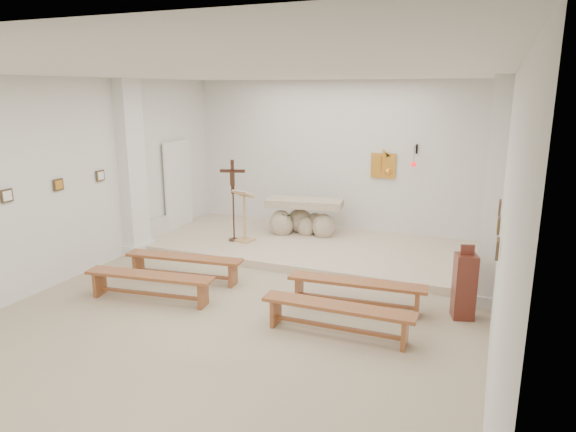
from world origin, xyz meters
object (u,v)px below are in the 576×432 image
at_px(donation_pedestal, 464,286).
at_px(bench_right_second, 338,313).
at_px(bench_left_second, 149,281).
at_px(bench_left_front, 184,262).
at_px(bench_right_front, 356,288).
at_px(altar, 303,219).
at_px(crucifix_stand, 233,195).
at_px(lectern, 244,216).

relative_size(donation_pedestal, bench_right_second, 0.53).
bearing_deg(bench_left_second, bench_left_front, 82.30).
distance_m(bench_left_second, bench_right_second, 3.12).
relative_size(donation_pedestal, bench_right_front, 0.53).
xyz_separation_m(altar, bench_right_front, (2.06, -3.13, -0.15)).
bearing_deg(bench_left_front, donation_pedestal, -3.57).
relative_size(crucifix_stand, bench_left_second, 0.80).
bearing_deg(donation_pedestal, bench_left_second, 178.76).
height_order(bench_left_front, bench_left_second, same).
bearing_deg(donation_pedestal, crucifix_stand, 143.12).
height_order(altar, bench_right_second, altar).
bearing_deg(crucifix_stand, bench_right_front, -49.86).
xyz_separation_m(donation_pedestal, bench_right_front, (-1.54, -0.28, -0.16)).
height_order(crucifix_stand, bench_left_second, crucifix_stand).
bearing_deg(bench_right_second, lectern, 133.47).
relative_size(bench_left_front, bench_right_front, 1.00).
height_order(donation_pedestal, bench_right_front, donation_pedestal).
height_order(lectern, crucifix_stand, crucifix_stand).
relative_size(bench_right_front, bench_right_second, 1.01).
distance_m(donation_pedestal, bench_right_second, 2.00).
bearing_deg(altar, bench_right_front, -65.71).
bearing_deg(lectern, crucifix_stand, -161.47).
distance_m(lectern, bench_left_second, 3.11).
relative_size(crucifix_stand, bench_right_second, 0.81).
xyz_separation_m(crucifix_stand, donation_pedestal, (4.78, -1.79, -0.65)).
bearing_deg(altar, crucifix_stand, -147.15).
distance_m(bench_left_front, bench_right_second, 3.27).
bearing_deg(bench_left_front, bench_right_front, -6.99).
distance_m(lectern, bench_right_front, 3.69).
relative_size(bench_left_front, bench_left_second, 1.00).
xyz_separation_m(bench_left_front, bench_right_front, (3.12, -0.00, 0.00)).
bearing_deg(bench_left_front, bench_right_second, -24.41).
distance_m(bench_right_front, bench_right_second, 0.98).
bearing_deg(bench_right_second, altar, 115.80).
bearing_deg(bench_right_front, bench_left_front, 175.53).
xyz_separation_m(crucifix_stand, bench_left_front, (0.12, -2.07, -0.81)).
bearing_deg(lectern, bench_right_front, -24.42).
distance_m(crucifix_stand, donation_pedestal, 5.15).
xyz_separation_m(altar, donation_pedestal, (3.60, -2.85, 0.02)).
bearing_deg(altar, lectern, -141.76).
bearing_deg(bench_right_front, bench_right_second, -94.47).
bearing_deg(bench_right_second, bench_right_front, 89.16).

